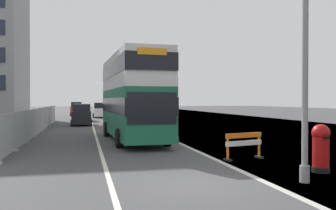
# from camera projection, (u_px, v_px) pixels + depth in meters

# --- Properties ---
(ground) EXTENTS (140.00, 280.00, 0.10)m
(ground) POSITION_uv_depth(u_px,v_px,m) (215.00, 184.00, 10.64)
(ground) COLOR #424244
(double_decker_bus) EXTENTS (3.18, 10.58, 5.07)m
(double_decker_bus) POSITION_uv_depth(u_px,v_px,m) (133.00, 96.00, 21.77)
(double_decker_bus) COLOR #196042
(double_decker_bus) RESTS_ON ground
(lamppost_foreground) EXTENTS (0.29, 0.70, 8.60)m
(lamppost_foreground) POSITION_uv_depth(u_px,v_px,m) (305.00, 45.00, 10.59)
(lamppost_foreground) COLOR gray
(lamppost_foreground) RESTS_ON ground
(red_pillar_postbox) EXTENTS (0.60, 0.60, 1.63)m
(red_pillar_postbox) POSITION_uv_depth(u_px,v_px,m) (321.00, 146.00, 12.15)
(red_pillar_postbox) COLOR black
(red_pillar_postbox) RESTS_ON ground
(roadworks_barrier) EXTENTS (1.80, 0.83, 1.09)m
(roadworks_barrier) POSITION_uv_depth(u_px,v_px,m) (244.00, 143.00, 14.80)
(roadworks_barrier) COLOR orange
(roadworks_barrier) RESTS_ON ground
(construction_site_fence) EXTENTS (0.44, 27.40, 1.90)m
(construction_site_fence) POSITION_uv_depth(u_px,v_px,m) (40.00, 121.00, 26.85)
(construction_site_fence) COLOR #A8AAAD
(construction_site_fence) RESTS_ON ground
(car_oncoming_near) EXTENTS (1.98, 3.93, 2.07)m
(car_oncoming_near) POSITION_uv_depth(u_px,v_px,m) (82.00, 115.00, 35.08)
(car_oncoming_near) COLOR black
(car_oncoming_near) RESTS_ON ground
(car_receding_mid) EXTENTS (2.08, 4.29, 2.02)m
(car_receding_mid) POSITION_uv_depth(u_px,v_px,m) (82.00, 113.00, 42.42)
(car_receding_mid) COLOR silver
(car_receding_mid) RESTS_ON ground
(car_receding_far) EXTENTS (1.96, 4.32, 2.09)m
(car_receding_far) POSITION_uv_depth(u_px,v_px,m) (100.00, 111.00, 51.05)
(car_receding_far) COLOR silver
(car_receding_far) RESTS_ON ground
(car_far_side) EXTENTS (1.92, 4.14, 2.17)m
(car_far_side) POSITION_uv_depth(u_px,v_px,m) (76.00, 109.00, 57.25)
(car_far_side) COLOR maroon
(car_far_side) RESTS_ON ground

